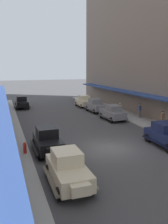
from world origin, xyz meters
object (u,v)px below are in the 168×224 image
object	(u,v)px
pedestrian_3	(120,109)
pedestrian_4	(7,111)
parked_car_1	(96,105)
fire_hydrant	(25,148)
parked_car_0	(48,140)
parked_car_5	(166,134)
parked_car_2	(84,101)
pedestrian_1	(4,119)
parked_car_6	(68,168)
parked_car_3	(113,112)
pedestrian_2	(162,119)
parked_car_4	(22,102)
pedestrian_5	(139,110)

from	to	relation	value
pedestrian_3	pedestrian_4	size ratio (longest dim) A/B	0.98
parked_car_1	fire_hydrant	size ratio (longest dim) A/B	5.21
fire_hydrant	parked_car_0	bearing A→B (deg)	5.26
parked_car_5	fire_hydrant	bearing A→B (deg)	171.12
parked_car_2	pedestrian_1	world-z (taller)	parked_car_2
parked_car_1	pedestrian_1	world-z (taller)	parked_car_1
parked_car_6	pedestrian_3	world-z (taller)	parked_car_6
parked_car_3	fire_hydrant	bearing A→B (deg)	-143.59
parked_car_3	parked_car_1	bearing A→B (deg)	89.08
pedestrian_1	pedestrian_2	world-z (taller)	pedestrian_2
fire_hydrant	parked_car_2	bearing A→B (deg)	59.03
fire_hydrant	pedestrian_4	xyz separation A→B (m)	(-0.89, 12.76, 0.45)
parked_car_1	fire_hydrant	distance (m)	17.48
pedestrian_4	pedestrian_3	bearing A→B (deg)	-12.49
parked_car_1	parked_car_4	xyz separation A→B (m)	(-9.55, 6.63, 0.00)
parked_car_5	pedestrian_5	size ratio (longest dim) A/B	2.57
parked_car_6	parked_car_5	bearing A→B (deg)	20.60
pedestrian_1	parked_car_2	bearing A→B (deg)	38.31
parked_car_6	pedestrian_3	xyz separation A→B (m)	(11.03, 14.84, 0.05)
parked_car_6	parked_car_3	bearing A→B (deg)	55.12
parked_car_0	pedestrian_1	bearing A→B (deg)	109.41
parked_car_2	pedestrian_5	distance (m)	10.98
parked_car_4	fire_hydrant	bearing A→B (deg)	-94.28
pedestrian_5	parked_car_1	bearing A→B (deg)	120.38
parked_car_2	parked_car_4	xyz separation A→B (m)	(-9.37, 2.03, 0.00)
parked_car_2	pedestrian_1	size ratio (longest dim) A/B	2.61
parked_car_4	pedestrian_2	xyz separation A→B (m)	(12.45, -17.37, 0.07)
parked_car_2	parked_car_4	size ratio (longest dim) A/B	1.00
parked_car_3	parked_car_4	world-z (taller)	same
pedestrian_3	pedestrian_5	bearing A→B (deg)	-50.27
parked_car_6	pedestrian_4	distance (m)	18.07
parked_car_2	pedestrian_4	distance (m)	12.93
parked_car_0	parked_car_3	xyz separation A→B (m)	(9.30, 7.94, 0.00)
parked_car_1	parked_car_2	xyz separation A→B (m)	(-0.19, 4.60, 0.00)
parked_car_2	pedestrian_5	bearing A→B (deg)	-70.99
fire_hydrant	parked_car_1	bearing A→B (deg)	50.72
parked_car_1	pedestrian_4	bearing A→B (deg)	-176.34
parked_car_3	pedestrian_2	size ratio (longest dim) A/B	2.57
parked_car_5	pedestrian_3	distance (m)	11.59
fire_hydrant	pedestrian_1	xyz separation A→B (m)	(-1.27, 8.53, 0.43)
pedestrian_2	pedestrian_5	distance (m)	4.99
parked_car_5	pedestrian_1	distance (m)	15.86
parked_car_2	parked_car_1	bearing A→B (deg)	-87.68
parked_car_5	pedestrian_3	xyz separation A→B (m)	(1.95, 11.42, 0.05)
fire_hydrant	pedestrian_5	world-z (taller)	pedestrian_5
parked_car_3	pedestrian_2	distance (m)	6.10
fire_hydrant	pedestrian_5	size ratio (longest dim) A/B	0.49
parked_car_0	parked_car_6	distance (m)	5.27
pedestrian_5	pedestrian_1	bearing A→B (deg)	177.14
parked_car_5	pedestrian_2	size ratio (longest dim) A/B	2.57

